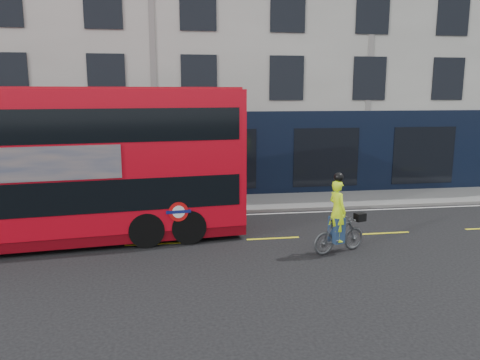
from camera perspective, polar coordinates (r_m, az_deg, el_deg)
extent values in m
plane|color=black|center=(14.20, -10.77, -9.59)|extent=(120.00, 120.00, 0.00)
cube|color=slate|center=(20.41, -10.13, -3.13)|extent=(60.00, 3.00, 0.12)
cube|color=slate|center=(18.96, -10.24, -4.19)|extent=(60.00, 0.12, 0.13)
cube|color=beige|center=(26.46, -10.31, 16.21)|extent=(50.00, 10.00, 15.00)
cube|color=black|center=(21.51, -10.20, 2.83)|extent=(50.00, 0.08, 4.00)
cube|color=silver|center=(18.68, -10.26, -4.60)|extent=(58.00, 0.10, 0.01)
cube|color=red|center=(16.14, -22.37, 2.26)|extent=(12.64, 4.19, 4.45)
cube|color=#63030B|center=(16.63, -21.79, -5.93)|extent=(12.64, 4.14, 0.34)
cube|color=black|center=(16.31, -22.13, -1.17)|extent=(12.15, 4.18, 1.01)
cube|color=black|center=(16.03, -22.67, 6.35)|extent=(12.15, 4.18, 1.01)
cube|color=#A40B18|center=(16.00, -22.95, 10.25)|extent=(12.38, 4.05, 0.09)
cube|color=black|center=(16.68, -0.45, -0.12)|extent=(0.32, 2.53, 1.01)
cube|color=black|center=(16.42, -0.46, 7.24)|extent=(0.32, 2.53, 1.01)
cylinder|color=red|center=(15.01, -7.50, -3.86)|extent=(0.63, 0.09, 0.63)
cylinder|color=white|center=(15.01, -7.50, -3.87)|extent=(0.41, 0.07, 0.41)
cube|color=#0C1459|center=(15.01, -7.50, -3.87)|extent=(0.79, 0.11, 0.10)
cylinder|color=black|center=(16.58, -6.95, -4.47)|extent=(1.44, 2.98, 1.13)
cylinder|color=black|center=(16.46, -11.64, -4.73)|extent=(1.44, 2.98, 1.13)
imported|color=#46484B|center=(14.77, 12.01, -6.55)|extent=(1.93, 1.06, 1.12)
imported|color=#BEE814|center=(14.49, 11.77, -3.68)|extent=(0.64, 0.79, 1.88)
cube|color=black|center=(15.12, 14.42, -4.40)|extent=(0.38, 0.33, 0.25)
cube|color=navy|center=(14.65, 11.68, -5.94)|extent=(0.46, 0.52, 0.80)
sphere|color=black|center=(14.28, 11.93, 0.32)|extent=(0.30, 0.30, 0.30)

